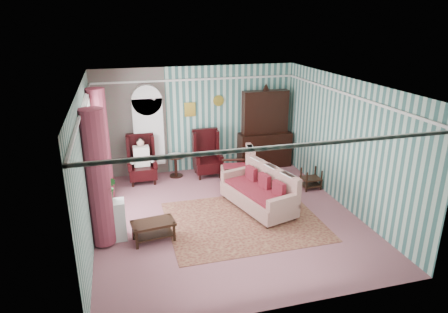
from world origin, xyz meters
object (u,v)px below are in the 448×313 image
object	(u,v)px
bookcase	(149,136)
sofa	(258,186)
wingback_right	(207,154)
seated_woman	(142,161)
dresser_hutch	(265,127)
nest_table	(311,178)
floral_armchair	(237,169)
round_side_table	(176,166)
plant_stand	(111,221)
coffee_table	(154,231)
wingback_left	(142,159)

from	to	relation	value
bookcase	sofa	xyz separation A→B (m)	(2.14, -2.64, -0.56)
wingback_right	seated_woman	distance (m)	1.75
dresser_hutch	wingback_right	distance (m)	1.86
nest_table	floral_armchair	distance (m)	1.88
dresser_hutch	round_side_table	distance (m)	2.75
dresser_hutch	round_side_table	world-z (taller)	dresser_hutch
bookcase	wingback_right	distance (m)	1.63
sofa	plant_stand	bearing A→B (deg)	83.41
bookcase	coffee_table	size ratio (longest dim) A/B	2.73
wingback_right	seated_woman	world-z (taller)	wingback_right
seated_woman	sofa	size ratio (longest dim) A/B	0.61
dresser_hutch	wingback_right	xyz separation A→B (m)	(-1.75, -0.27, -0.55)
plant_stand	wingback_left	bearing A→B (deg)	73.78
seated_woman	nest_table	size ratio (longest dim) A/B	2.19
seated_woman	floral_armchair	xyz separation A→B (m)	(2.31, -0.95, -0.11)
bookcase	floral_armchair	distance (m)	2.54
bookcase	seated_woman	bearing A→B (deg)	-122.66
plant_stand	sofa	xyz separation A→B (m)	(3.19, 0.50, 0.16)
dresser_hutch	wingback_right	bearing A→B (deg)	-171.23
wingback_left	plant_stand	world-z (taller)	wingback_left
wingback_left	coffee_table	distance (m)	3.04
seated_woman	plant_stand	world-z (taller)	seated_woman
dresser_hutch	plant_stand	xyz separation A→B (m)	(-4.30, -3.02, -0.78)
sofa	floral_armchair	distance (m)	1.31
floral_armchair	wingback_right	bearing A→B (deg)	40.19
round_side_table	nest_table	distance (m)	3.60
plant_stand	sofa	world-z (taller)	sofa
dresser_hutch	round_side_table	bearing A→B (deg)	-177.36
plant_stand	bookcase	bearing A→B (deg)	71.51
wingback_left	bookcase	bearing A→B (deg)	57.34
wingback_left	coffee_table	bearing A→B (deg)	-90.47
round_side_table	nest_table	bearing A→B (deg)	-28.20
nest_table	sofa	world-z (taller)	sofa
seated_woman	plant_stand	distance (m)	2.87
wingback_right	seated_woman	size ratio (longest dim) A/B	1.06
sofa	wingback_right	bearing A→B (deg)	0.46
dresser_hutch	seated_woman	xyz separation A→B (m)	(-3.50, -0.27, -0.59)
dresser_hutch	coffee_table	size ratio (longest dim) A/B	2.88
plant_stand	floral_armchair	bearing A→B (deg)	30.10
bookcase	wingback_left	world-z (taller)	bookcase
floral_armchair	wingback_left	bearing A→B (deg)	77.47
nest_table	plant_stand	size ratio (longest dim) A/B	0.68
sofa	coffee_table	distance (m)	2.56
plant_stand	round_side_table	bearing A→B (deg)	59.62
coffee_table	nest_table	bearing A→B (deg)	19.65
nest_table	plant_stand	xyz separation A→B (m)	(-4.87, -1.20, 0.13)
nest_table	sofa	distance (m)	1.84
dresser_hutch	round_side_table	size ratio (longest dim) A/B	3.93
nest_table	sofa	size ratio (longest dim) A/B	0.28
wingback_left	wingback_right	bearing A→B (deg)	0.00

